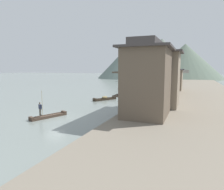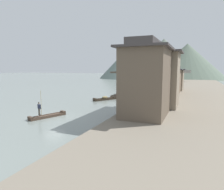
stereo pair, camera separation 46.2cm
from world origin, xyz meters
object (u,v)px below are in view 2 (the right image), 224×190
(house_waterfront_end, at_px, (173,78))
(stone_bridge, at_px, (155,74))
(boat_moored_third, at_px, (105,99))
(mooring_post_dock_near, at_px, (119,111))
(boat_moored_nearest, at_px, (133,94))
(house_waterfront_narrow, at_px, (165,75))
(house_waterfront_second, at_px, (159,77))
(boat_moored_second, at_px, (156,88))
(house_waterfront_far, at_px, (170,80))
(boat_foreground_poled, at_px, (48,116))
(boatman_person, at_px, (39,107))
(boat_moored_far, at_px, (162,86))
(house_waterfront_tall, at_px, (162,83))
(boat_midriver_drifting, at_px, (126,84))
(mooring_post_dock_mid, at_px, (138,100))
(house_waterfront_nearest, at_px, (146,80))

(house_waterfront_end, xyz_separation_m, stone_bridge, (-11.35, 36.18, 0.09))
(boat_moored_third, height_order, mooring_post_dock_near, mooring_post_dock_near)
(boat_moored_nearest, bearing_deg, house_waterfront_narrow, -15.81)
(house_waterfront_second, bearing_deg, house_waterfront_narrow, 93.28)
(boat_moored_second, bearing_deg, house_waterfront_far, -66.45)
(boat_moored_third, bearing_deg, boat_foreground_poled, -93.53)
(boatman_person, xyz_separation_m, boat_moored_far, (7.38, 50.24, -1.26))
(boatman_person, xyz_separation_m, stone_bridge, (0.81, 71.88, 2.16))
(house_waterfront_tall, relative_size, mooring_post_dock_near, 7.94)
(boatman_person, distance_m, boat_moored_third, 16.54)
(stone_bridge, bearing_deg, boat_foreground_poled, -90.35)
(boat_moored_second, xyz_separation_m, boat_midriver_drifting, (-12.98, 10.52, 0.02))
(boat_moored_second, bearing_deg, house_waterfront_tall, -77.83)
(boat_moored_far, bearing_deg, house_waterfront_end, -71.81)
(boat_moored_far, bearing_deg, mooring_post_dock_near, -88.01)
(boat_moored_nearest, relative_size, boat_moored_third, 0.94)
(boat_moored_third, bearing_deg, house_waterfront_narrow, 34.15)
(house_waterfront_narrow, relative_size, stone_bridge, 0.29)
(boat_midriver_drifting, bearing_deg, house_waterfront_far, -50.93)
(boat_moored_nearest, distance_m, boat_midriver_drifting, 28.22)
(boat_moored_third, height_order, house_waterfront_second, house_waterfront_second)
(boat_foreground_poled, bearing_deg, house_waterfront_narrow, 63.18)
(house_waterfront_second, bearing_deg, house_waterfront_tall, 94.27)
(boat_midriver_drifting, bearing_deg, house_waterfront_tall, -62.16)
(boat_midriver_drifting, xyz_separation_m, house_waterfront_narrow, (17.87, -28.28, 4.60))
(boat_moored_far, distance_m, stone_bridge, 22.88)
(mooring_post_dock_mid, bearing_deg, mooring_post_dock_near, -90.00)
(boatman_person, height_order, house_waterfront_second, house_waterfront_second)
(boat_moored_nearest, xyz_separation_m, house_waterfront_far, (7.62, 3.86, 3.38))
(boat_foreground_poled, distance_m, house_waterfront_far, 30.90)
(boat_foreground_poled, xyz_separation_m, boat_moored_far, (7.02, 49.22, 0.07))
(house_waterfront_second, distance_m, house_waterfront_far, 18.26)
(boatman_person, bearing_deg, house_waterfront_far, 67.84)
(house_waterfront_nearest, bearing_deg, house_waterfront_second, 86.86)
(house_waterfront_nearest, xyz_separation_m, mooring_post_dock_near, (-3.07, -0.59, -3.91))
(boat_moored_third, height_order, boat_midriver_drifting, boat_moored_third)
(boat_moored_second, relative_size, house_waterfront_end, 0.77)
(house_waterfront_second, xyz_separation_m, house_waterfront_far, (-0.44, 18.21, -1.30))
(boat_foreground_poled, height_order, mooring_post_dock_mid, mooring_post_dock_mid)
(boat_moored_second, xyz_separation_m, house_waterfront_tall, (5.12, -23.77, 3.33))
(boat_foreground_poled, height_order, house_waterfront_tall, house_waterfront_tall)
(house_waterfront_nearest, height_order, house_waterfront_far, house_waterfront_nearest)
(house_waterfront_end, xyz_separation_m, mooring_post_dock_mid, (-3.16, -22.85, -2.56))
(boat_foreground_poled, height_order, house_waterfront_second, house_waterfront_second)
(boat_moored_third, distance_m, house_waterfront_nearest, 16.74)
(boat_moored_nearest, height_order, boat_moored_far, boat_moored_far)
(boat_moored_second, distance_m, house_waterfront_nearest, 37.47)
(boatman_person, xyz_separation_m, mooring_post_dock_near, (9.00, 3.86, -0.55))
(house_waterfront_second, bearing_deg, mooring_post_dock_mid, 154.82)
(boat_moored_third, distance_m, house_waterfront_second, 13.11)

